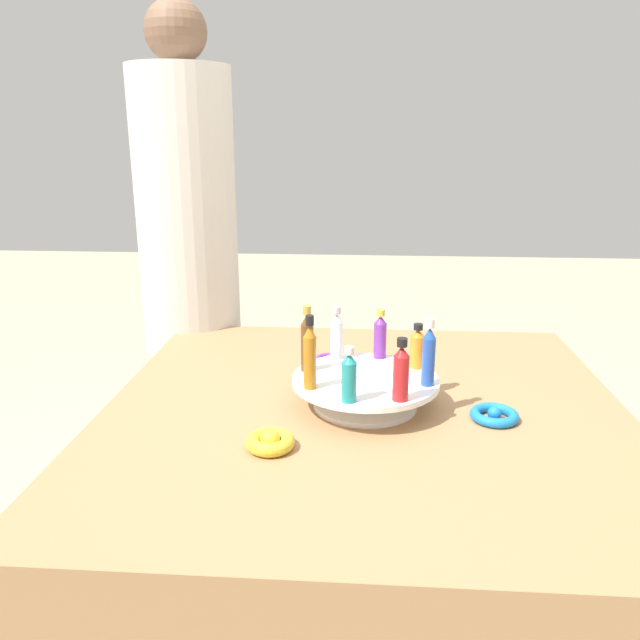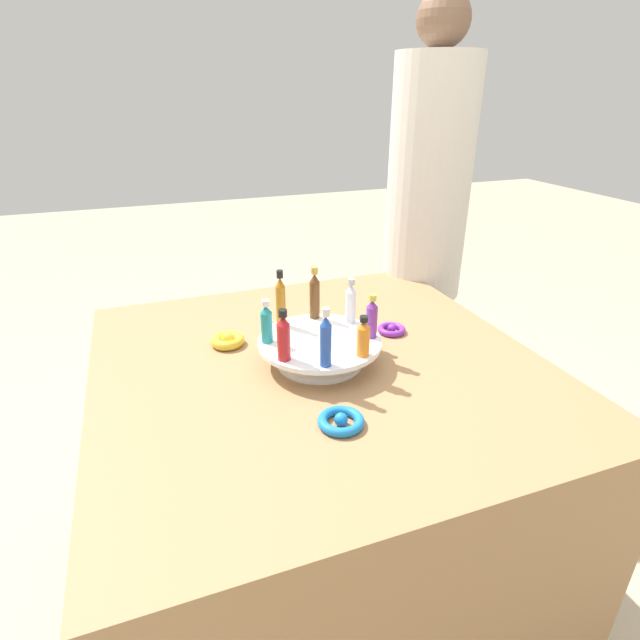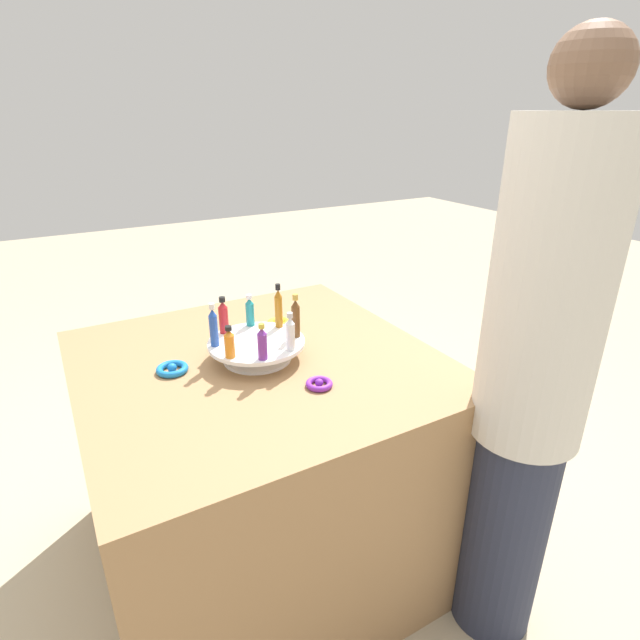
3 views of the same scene
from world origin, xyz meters
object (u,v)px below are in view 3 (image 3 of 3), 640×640
object	(u,v)px
bottle_brown	(296,317)
display_stand	(257,348)
ribbon_bow_gold	(279,323)
bottle_purple	(262,343)
bottle_red	(223,316)
bottle_orange	(229,343)
bottle_clear	(290,333)
bottle_teal	(250,311)
bottle_amber	(279,307)
ribbon_bow_blue	(172,369)
bottle_blue	(213,327)
person_figure	(531,386)
ribbon_bow_purple	(319,384)

from	to	relation	value
bottle_brown	display_stand	bearing A→B (deg)	-14.20
ribbon_bow_gold	bottle_purple	bearing A→B (deg)	57.95
bottle_red	bottle_orange	bearing A→B (deg)	75.80
bottle_clear	ribbon_bow_gold	distance (m)	0.34
bottle_teal	bottle_red	xyz separation A→B (m)	(0.10, 0.01, 0.01)
bottle_clear	display_stand	bearing A→B (deg)	-59.20
bottle_brown	bottle_amber	xyz separation A→B (m)	(0.01, -0.10, 0.00)
bottle_teal	ribbon_bow_blue	size ratio (longest dim) A/B	1.13
bottle_purple	bottle_clear	bearing A→B (deg)	-171.70
bottle_brown	bottle_orange	bearing A→B (deg)	8.30
bottle_red	bottle_brown	bearing A→B (deg)	143.30
bottle_blue	bottle_orange	size ratio (longest dim) A/B	1.41
bottle_amber	ribbon_bow_gold	size ratio (longest dim) A/B	1.67
bottle_purple	bottle_clear	distance (m)	0.10
bottle_teal	bottle_blue	bearing A→B (deg)	30.80
bottle_amber	bottle_red	bearing A→B (deg)	-14.20
bottle_blue	bottle_purple	distance (m)	0.18
bottle_teal	ribbon_bow_gold	size ratio (longest dim) A/B	1.21
person_figure	bottle_clear	bearing A→B (deg)	1.96
ribbon_bow_gold	person_figure	xyz separation A→B (m)	(-0.36, 0.80, 0.04)
bottle_clear	ribbon_bow_purple	distance (m)	0.18
bottle_purple	ribbon_bow_purple	distance (m)	0.20
ribbon_bow_gold	bottle_blue	bearing A→B (deg)	29.63
bottle_teal	ribbon_bow_purple	world-z (taller)	bottle_teal
bottle_amber	bottle_red	xyz separation A→B (m)	(0.17, -0.04, -0.01)
bottle_blue	bottle_amber	xyz separation A→B (m)	(-0.23, -0.03, 0.01)
ribbon_bow_blue	person_figure	bearing A→B (deg)	140.35
display_stand	bottle_purple	bearing A→B (deg)	75.80
bottle_clear	ribbon_bow_blue	bearing A→B (deg)	-26.09
bottle_purple	bottle_red	bearing A→B (deg)	-81.70
display_stand	bottle_purple	world-z (taller)	bottle_purple
bottle_orange	ribbon_bow_purple	distance (m)	0.28
bottle_amber	bottle_teal	bearing A→B (deg)	-36.70
display_stand	bottle_red	xyz separation A→B (m)	(0.06, -0.11, 0.08)
bottle_red	display_stand	bearing A→B (deg)	120.80
display_stand	bottle_brown	xyz separation A→B (m)	(-0.12, 0.03, 0.09)
bottle_amber	ribbon_bow_purple	world-z (taller)	bottle_amber
person_figure	bottle_red	bearing A→B (deg)	-1.43
ribbon_bow_purple	bottle_orange	bearing A→B (deg)	-42.77
bottle_orange	ribbon_bow_gold	bearing A→B (deg)	-136.70
bottle_amber	ribbon_bow_blue	distance (m)	0.38
bottle_red	ribbon_bow_gold	world-z (taller)	bottle_red
bottle_clear	ribbon_bow_blue	world-z (taller)	bottle_clear
bottle_orange	ribbon_bow_purple	world-z (taller)	bottle_orange
bottle_orange	bottle_teal	xyz separation A→B (m)	(-0.14, -0.19, 0.00)
bottle_amber	ribbon_bow_blue	bearing A→B (deg)	2.65
bottle_orange	bottle_brown	world-z (taller)	bottle_brown
ribbon_bow_purple	person_figure	distance (m)	0.57
bottle_amber	bottle_clear	bearing A→B (deg)	75.80
bottle_brown	ribbon_bow_blue	size ratio (longest dim) A/B	1.48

